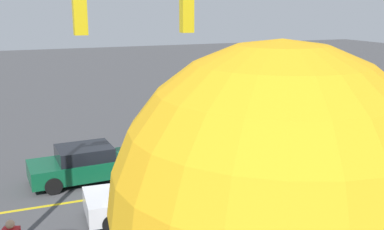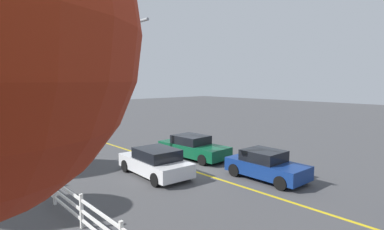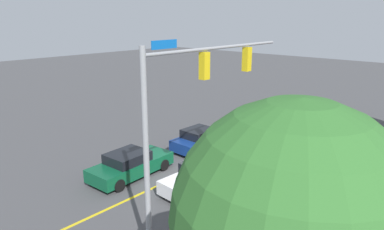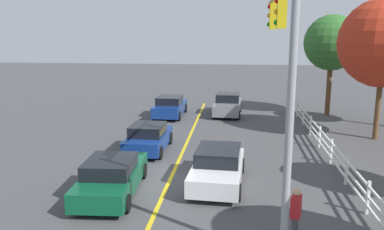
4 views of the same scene
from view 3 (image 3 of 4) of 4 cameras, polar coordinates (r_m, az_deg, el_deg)
name	(u,v)px [view 3 (image 3 of 4)]	position (r m, az deg, el deg)	size (l,w,h in m)	color
ground_plane	(176,177)	(19.33, -2.58, -9.92)	(120.00, 120.00, 0.00)	#444447
lane_center_stripe	(222,156)	(22.11, 4.74, -6.57)	(28.00, 0.16, 0.01)	gold
signal_assembly	(190,102)	(12.78, -0.34, 2.08)	(7.82, 0.38, 7.56)	gray
car_0	(200,139)	(22.91, 1.32, -3.90)	(3.96, 1.93, 1.41)	navy
car_1	(130,164)	(19.46, -9.79, -7.77)	(4.79, 2.17, 1.40)	#0C4C2D
car_2	(204,176)	(17.80, 1.88, -9.76)	(4.44, 2.18, 1.42)	silver
car_3	(265,112)	(29.77, 11.61, 0.43)	(4.47, 2.03, 1.47)	navy
car_4	(319,119)	(28.86, 19.60, -0.61)	(4.29, 2.10, 1.55)	slate
pedestrian	(176,229)	(13.44, -2.60, -17.72)	(0.46, 0.37, 1.69)	#3F3F42
white_rail_fence	(330,189)	(18.00, 21.16, -10.90)	(26.10, 0.10, 1.15)	white
tree_0	(292,220)	(6.39, 15.69, -15.77)	(4.11, 4.11, 7.11)	brown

